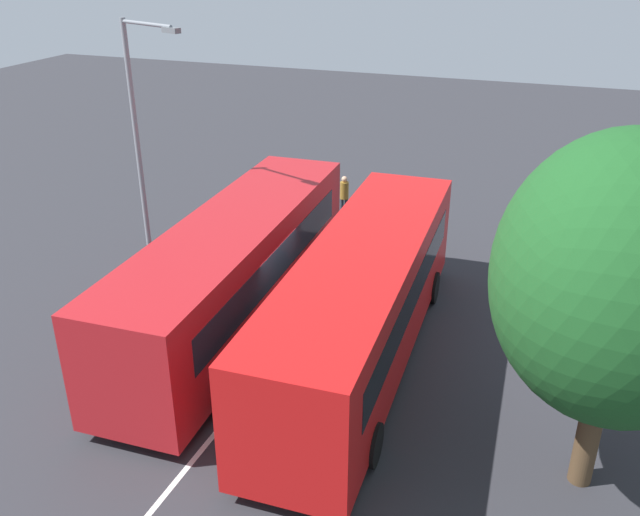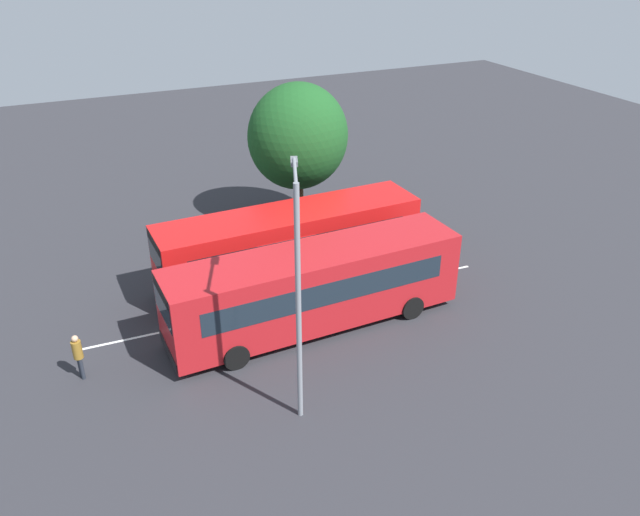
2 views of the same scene
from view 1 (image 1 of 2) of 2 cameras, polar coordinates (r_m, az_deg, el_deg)
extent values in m
plane|color=#2B2B30|center=(18.24, -1.89, -6.32)|extent=(76.10, 76.10, 0.00)
cube|color=red|center=(16.32, 3.62, -3.53)|extent=(11.09, 2.77, 2.76)
cube|color=black|center=(20.90, 7.59, 5.19)|extent=(0.18, 2.17, 1.16)
cube|color=black|center=(16.46, -0.38, -1.90)|extent=(9.26, 0.34, 0.88)
cube|color=black|center=(15.94, 7.83, -3.12)|extent=(9.26, 0.34, 0.88)
cube|color=black|center=(20.77, 7.67, 6.39)|extent=(0.16, 1.97, 0.32)
cube|color=black|center=(21.65, 7.32, 0.48)|extent=(0.16, 2.27, 0.36)
cylinder|color=black|center=(20.18, 2.91, -1.52)|extent=(0.93, 0.31, 0.92)
cylinder|color=black|center=(19.77, 9.47, -2.47)|extent=(0.93, 0.31, 0.92)
cylinder|color=black|center=(14.55, -4.83, -13.54)|extent=(0.93, 0.31, 0.92)
cylinder|color=black|center=(13.97, 4.40, -15.44)|extent=(0.93, 0.31, 0.92)
cube|color=#AD191E|center=(17.95, -7.17, -0.86)|extent=(11.10, 2.81, 2.76)
cube|color=#19232D|center=(22.36, -1.39, 6.75)|extent=(0.19, 2.17, 1.16)
cube|color=#19232D|center=(18.32, -10.64, 0.60)|extent=(9.26, 0.37, 0.88)
cube|color=#19232D|center=(17.37, -3.63, -0.43)|extent=(9.26, 0.37, 0.88)
cube|color=black|center=(22.23, -1.38, 7.89)|extent=(0.16, 1.97, 0.32)
cube|color=black|center=(23.06, -1.31, 2.29)|extent=(0.17, 2.27, 0.36)
cylinder|color=black|center=(21.82, -5.93, 0.53)|extent=(0.93, 0.31, 0.92)
cylinder|color=black|center=(21.04, -0.08, -0.30)|extent=(0.93, 0.31, 0.92)
cylinder|color=black|center=(16.48, -15.89, -9.33)|extent=(0.93, 0.31, 0.92)
cylinder|color=black|center=(15.44, -8.45, -11.14)|extent=(0.93, 0.31, 0.92)
cylinder|color=#232833|center=(25.42, 2.22, 4.19)|extent=(0.13, 0.13, 0.81)
cylinder|color=#232833|center=(25.43, 1.86, 4.21)|extent=(0.13, 0.13, 0.81)
cylinder|color=olive|center=(25.17, 2.07, 5.74)|extent=(0.39, 0.39, 0.64)
sphere|color=tan|center=(25.03, 2.08, 6.67)|extent=(0.22, 0.22, 0.22)
cylinder|color=gray|center=(21.26, -15.12, 8.74)|extent=(0.16, 0.16, 7.62)
cylinder|color=gray|center=(19.69, -14.50, 18.61)|extent=(0.85, 2.03, 0.10)
cube|color=slate|center=(18.85, -12.47, 18.29)|extent=(0.39, 0.59, 0.14)
cylinder|color=#4C3823|center=(13.98, 21.86, -13.07)|extent=(0.44, 0.44, 2.60)
ellipsoid|color=#194C1E|center=(12.40, 24.16, -1.58)|extent=(4.85, 4.36, 5.09)
cube|color=silver|center=(18.24, -1.89, -6.30)|extent=(16.27, 0.68, 0.01)
camera|label=2|loc=(34.34, -33.46, 28.23)|focal=35.66mm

